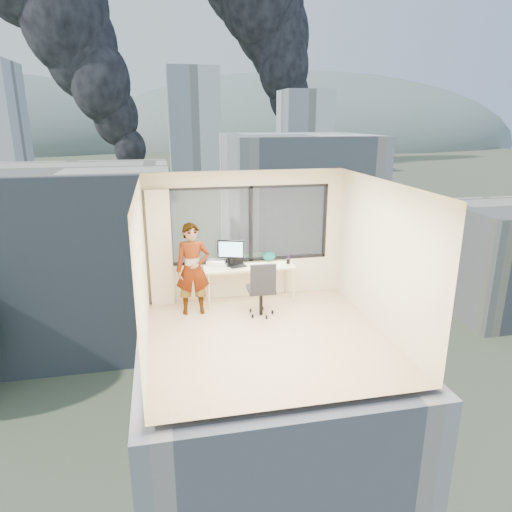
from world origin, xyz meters
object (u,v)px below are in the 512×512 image
object	(u,v)px
desk	(249,283)
monitor	(231,253)
chair	(261,288)
handbag	(269,256)
person	(193,269)
laptop	(237,261)
game_console	(216,262)

from	to	relation	value
desk	monitor	bearing A→B (deg)	166.32
chair	handbag	world-z (taller)	chair
monitor	person	bearing A→B (deg)	-133.64
chair	laptop	world-z (taller)	chair
desk	handbag	world-z (taller)	handbag
chair	handbag	bearing A→B (deg)	70.45
person	handbag	xyz separation A→B (m)	(1.61, 0.58, -0.02)
person	laptop	world-z (taller)	person
monitor	laptop	xyz separation A→B (m)	(0.11, -0.06, -0.16)
chair	game_console	xyz separation A→B (m)	(-0.72, 0.96, 0.25)
laptop	monitor	bearing A→B (deg)	140.52
laptop	handbag	size ratio (longest dim) A/B	1.35
monitor	laptop	world-z (taller)	monitor
chair	game_console	distance (m)	1.22
person	handbag	bearing A→B (deg)	21.34
handbag	person	bearing A→B (deg)	-164.08
game_console	desk	bearing A→B (deg)	0.81
person	game_console	bearing A→B (deg)	51.14
laptop	handbag	world-z (taller)	laptop
desk	monitor	world-z (taller)	monitor
person	laptop	bearing A→B (deg)	24.71
monitor	game_console	distance (m)	0.39
monitor	handbag	xyz separation A→B (m)	(0.81, 0.13, -0.16)
game_console	chair	bearing A→B (deg)	-31.55
monitor	chair	bearing A→B (deg)	-44.48
laptop	desk	bearing A→B (deg)	-19.26
desk	game_console	distance (m)	0.79
desk	person	xyz separation A→B (m)	(-1.14, -0.36, 0.50)
person	game_console	size ratio (longest dim) A/B	5.11
game_console	laptop	size ratio (longest dim) A/B	0.96
game_console	handbag	distance (m)	1.10
desk	game_console	bearing A→B (deg)	159.13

